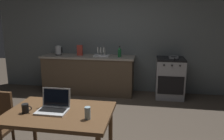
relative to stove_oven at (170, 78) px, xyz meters
The scene contains 13 objects.
ground_plane 2.46m from the stove_oven, 123.32° to the right, with size 12.00×12.00×0.00m, color #473D33.
back_wall 1.41m from the stove_oven, 161.06° to the left, with size 6.40×0.10×2.69m, color slate.
kitchen_counter 1.87m from the stove_oven, behind, with size 2.16×0.64×0.89m.
stove_oven is the anchor object (origin of this frame).
dining_table 3.18m from the stove_oven, 116.21° to the right, with size 1.12×0.77×0.76m.
laptop 3.21m from the stove_oven, 117.43° to the right, with size 0.32×0.25×0.23m.
electric_kettle 2.66m from the stove_oven, behind, with size 0.17×0.15×0.22m.
bottle 1.26m from the stove_oven, behind, with size 0.08×0.08×0.25m.
frying_pan 0.47m from the stove_oven, 26.03° to the right, with size 0.22×0.40×0.05m.
coffee_mug 3.43m from the stove_oven, 120.67° to the right, with size 0.11×0.07×0.10m.
drinking_glass 3.17m from the stove_oven, 109.50° to the right, with size 0.06×0.06×0.12m.
cereal_box 2.15m from the stove_oven, behind, with size 0.13×0.05×0.24m.
dish_rack 1.63m from the stove_oven, behind, with size 0.34×0.26×0.21m.
Camera 1 is at (0.85, -2.91, 1.72)m, focal length 35.52 mm.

